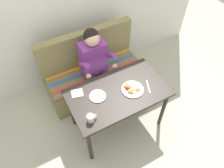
% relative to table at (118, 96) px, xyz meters
% --- Properties ---
extents(ground_plane, '(8.00, 8.00, 0.00)m').
position_rel_table_xyz_m(ground_plane, '(0.00, 0.00, -0.65)').
color(ground_plane, '#B5B69E').
extents(back_wall, '(4.40, 0.10, 2.60)m').
position_rel_table_xyz_m(back_wall, '(0.00, 1.27, 0.65)').
color(back_wall, silver).
rests_on(back_wall, ground).
extents(table, '(1.20, 0.70, 0.73)m').
position_rel_table_xyz_m(table, '(0.00, 0.00, 0.00)').
color(table, '#2A251F').
rests_on(table, ground).
extents(couch, '(1.44, 0.56, 1.00)m').
position_rel_table_xyz_m(couch, '(0.00, 0.76, -0.32)').
color(couch, olive).
rests_on(couch, ground).
extents(person, '(0.45, 0.61, 1.21)m').
position_rel_table_xyz_m(person, '(-0.01, 0.59, 0.09)').
color(person, '#7B358F').
rests_on(person, ground).
extents(plate_breakfast, '(0.27, 0.27, 0.05)m').
position_rel_table_xyz_m(plate_breakfast, '(0.16, -0.06, 0.09)').
color(plate_breakfast, white).
rests_on(plate_breakfast, table).
extents(plate_eggs, '(0.20, 0.20, 0.04)m').
position_rel_table_xyz_m(plate_eggs, '(-0.25, 0.05, 0.09)').
color(plate_eggs, white).
rests_on(plate_eggs, table).
extents(coffee_mug, '(0.12, 0.08, 0.09)m').
position_rel_table_xyz_m(coffee_mug, '(-0.45, -0.20, 0.13)').
color(coffee_mug, white).
rests_on(coffee_mug, table).
extents(napkin, '(0.16, 0.15, 0.01)m').
position_rel_table_xyz_m(napkin, '(-0.44, 0.21, 0.09)').
color(napkin, silver).
rests_on(napkin, table).
extents(knife, '(0.09, 0.19, 0.00)m').
position_rel_table_xyz_m(knife, '(0.37, -0.10, 0.08)').
color(knife, silver).
rests_on(knife, table).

